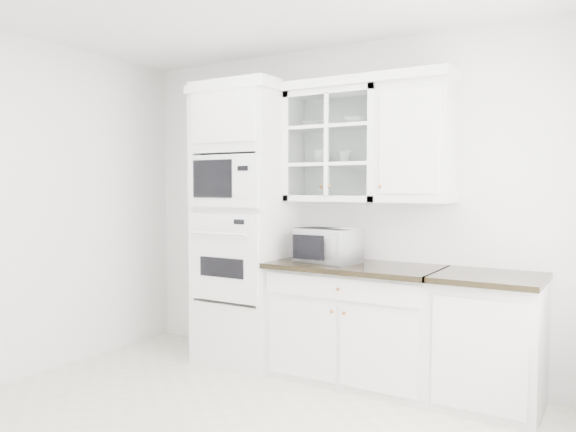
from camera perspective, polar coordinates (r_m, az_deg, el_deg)
The scene contains 12 objects.
room_shell at distance 3.63m, azimuth -3.77°, elevation 7.10°, with size 4.00×3.50×2.70m.
oven_column at distance 4.87m, azimuth -4.29°, elevation -0.79°, with size 0.76×0.68×2.40m.
base_cabinet_run at distance 4.49m, azimuth 6.91°, elevation -10.63°, with size 1.32×0.67×0.92m.
extra_base_cabinet at distance 4.20m, azimuth 19.72°, elevation -11.76°, with size 0.72×0.67×0.92m.
upper_cabinet_glass at distance 4.61m, azimuth 4.88°, elevation 7.09°, with size 0.80×0.33×0.90m.
upper_cabinet_solid at distance 4.35m, azimuth 12.92°, elevation 7.27°, with size 0.55×0.33×0.90m, color white.
crown_molding at distance 4.70m, azimuth 3.59°, elevation 12.98°, with size 2.14×0.38×0.07m, color white.
countertop_microwave at distance 4.48m, azimuth 4.20°, elevation -2.96°, with size 0.47×0.39×0.27m, color white.
bowl_a at distance 4.72m, azimuth 2.74°, elevation 9.24°, with size 0.20×0.20×0.05m, color white.
bowl_b at distance 4.55m, azimuth 6.91°, elevation 9.53°, with size 0.19×0.19×0.06m, color white.
cup_a at distance 4.65m, azimuth 3.49°, elevation 6.01°, with size 0.14×0.14×0.11m, color white.
cup_b at distance 4.57m, azimuth 5.81°, elevation 5.98°, with size 0.11×0.11×0.10m, color white.
Camera 1 is at (2.08, -2.53, 1.52)m, focal length 35.00 mm.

